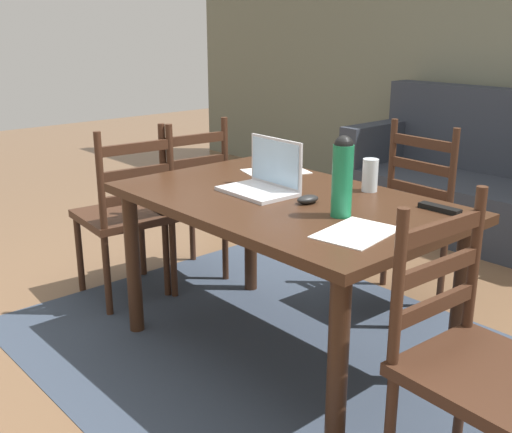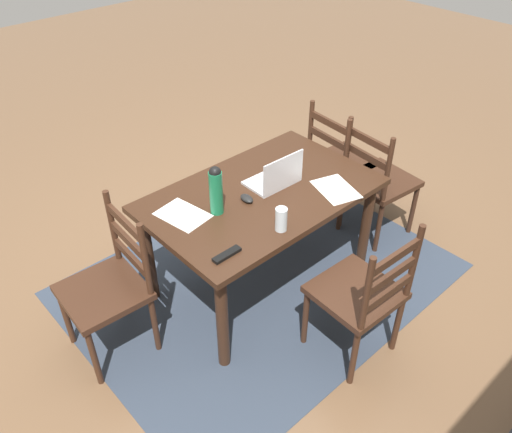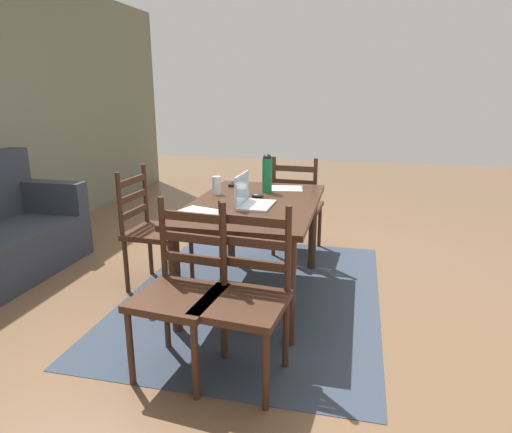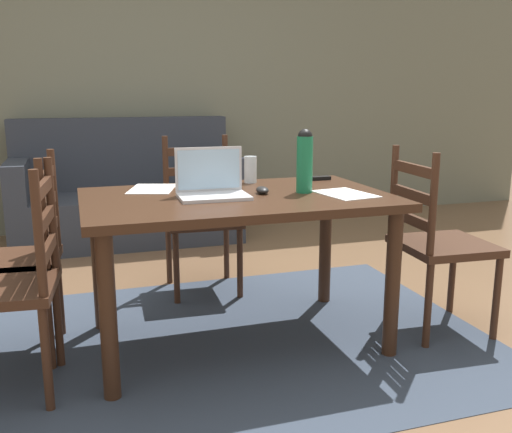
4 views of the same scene
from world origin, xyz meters
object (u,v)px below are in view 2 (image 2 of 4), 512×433
(chair_right_near, at_px, (110,287))
(water_bottle, at_px, (216,189))
(drinking_glass, at_px, (281,219))
(computer_mouse, at_px, (247,198))
(dining_table, at_px, (261,205))
(chair_far_head, at_px, (362,295))
(chair_left_near, at_px, (340,163))
(tv_remote, at_px, (227,255))
(laptop, at_px, (276,177))
(chair_left_far, at_px, (378,181))

(chair_right_near, relative_size, water_bottle, 3.09)
(drinking_glass, height_order, computer_mouse, drinking_glass)
(dining_table, xyz_separation_m, chair_far_head, (0.00, 0.82, -0.18))
(chair_left_near, distance_m, chair_far_head, 1.42)
(dining_table, height_order, tv_remote, tv_remote)
(water_bottle, xyz_separation_m, computer_mouse, (-0.20, 0.03, -0.14))
(chair_right_near, height_order, computer_mouse, chair_right_near)
(dining_table, relative_size, chair_far_head, 1.51)
(laptop, bearing_deg, drinking_glass, 48.99)
(tv_remote, bearing_deg, computer_mouse, 126.29)
(chair_left_far, bearing_deg, drinking_glass, 8.15)
(chair_left_near, bearing_deg, tv_remote, 17.79)
(chair_left_far, relative_size, computer_mouse, 9.50)
(chair_left_near, distance_m, drinking_glass, 1.34)
(chair_left_near, relative_size, water_bottle, 3.09)
(chair_left_far, xyz_separation_m, drinking_glass, (1.18, 0.17, 0.35))
(drinking_glass, distance_m, tv_remote, 0.37)
(chair_far_head, distance_m, computer_mouse, 0.87)
(chair_left_near, height_order, chair_left_far, same)
(dining_table, xyz_separation_m, drinking_glass, (0.17, 0.34, 0.17))
(dining_table, xyz_separation_m, chair_left_far, (-1.01, 0.18, -0.18))
(chair_left_near, relative_size, tv_remote, 5.59)
(chair_right_near, bearing_deg, computer_mouse, 168.14)
(chair_left_far, relative_size, laptop, 2.91)
(dining_table, relative_size, tv_remote, 8.46)
(chair_left_far, height_order, tv_remote, chair_left_far)
(chair_left_near, xyz_separation_m, water_bottle, (1.34, 0.16, 0.44))
(computer_mouse, xyz_separation_m, tv_remote, (0.41, 0.31, -0.01))
(chair_far_head, bearing_deg, tv_remote, -43.20)
(chair_far_head, relative_size, water_bottle, 3.09)
(chair_left_far, height_order, water_bottle, water_bottle)
(chair_right_near, relative_size, tv_remote, 5.59)
(drinking_glass, bearing_deg, tv_remote, -4.84)
(drinking_glass, bearing_deg, dining_table, -116.79)
(chair_left_near, distance_m, chair_left_far, 0.36)
(chair_left_near, relative_size, laptop, 2.91)
(dining_table, height_order, chair_left_near, chair_left_near)
(chair_far_head, xyz_separation_m, water_bottle, (0.33, -0.85, 0.44))
(dining_table, bearing_deg, laptop, 177.84)
(chair_left_near, distance_m, computer_mouse, 1.19)
(water_bottle, distance_m, computer_mouse, 0.25)
(chair_right_near, bearing_deg, tv_remote, 133.48)
(dining_table, xyz_separation_m, chair_right_near, (1.01, -0.18, -0.18))
(water_bottle, relative_size, computer_mouse, 3.07)
(chair_left_near, distance_m, water_bottle, 1.42)
(laptop, relative_size, tv_remote, 1.92)
(chair_far_head, xyz_separation_m, drinking_glass, (0.17, -0.48, 0.35))
(drinking_glass, xyz_separation_m, tv_remote, (0.37, -0.03, -0.06))
(drinking_glass, bearing_deg, chair_right_near, -32.06)
(chair_left_near, xyz_separation_m, chair_right_near, (2.02, 0.01, 0.00))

